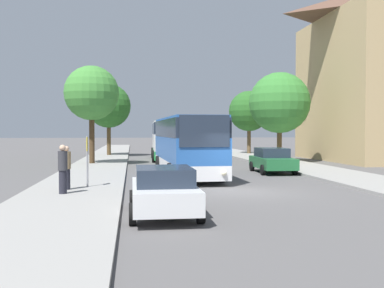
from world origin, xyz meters
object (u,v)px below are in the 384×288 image
Objects in this scene: bus_middle at (168,140)px; tree_right_mid at (249,111)px; bus_stop_sign at (87,155)px; pedestrian_waiting_near at (66,167)px; tree_left_far at (109,106)px; tree_right_near at (280,103)px; parked_car_right_near at (272,160)px; bus_front at (186,145)px; parked_car_left_curb at (164,190)px; pedestrian_waiting_far at (63,169)px; tree_left_near at (92,93)px.

tree_right_mid is (9.43, 7.79, 2.90)m from bus_middle.
pedestrian_waiting_near is (-0.77, -0.85, -0.46)m from bus_stop_sign.
pedestrian_waiting_near is at bearing -118.40° from tree_right_mid.
tree_left_far is (-0.38, 26.03, 3.54)m from bus_stop_sign.
tree_right_near is (14.63, 16.27, 3.79)m from pedestrian_waiting_near.
bus_stop_sign reaches higher than parked_car_right_near.
tree_left_far is (-5.44, 6.46, 3.27)m from bus_middle.
parked_car_right_near is 2.44× the size of pedestrian_waiting_near.
tree_left_far reaches higher than bus_front.
tree_right_near reaches higher than parked_car_right_near.
tree_right_mid is (11.62, 33.69, 3.92)m from parked_car_left_curb.
bus_front is 13.84m from tree_right_near.
tree_left_far is at bearing 143.29° from tree_right_near.
tree_right_mid is at bearing 64.65° from bus_front.
tree_right_near is (10.99, 21.73, 4.08)m from parked_car_left_curb.
bus_front reaches higher than parked_car_right_near.
bus_stop_sign is at bearing 114.54° from parked_car_left_curb.
bus_middle is 21.26m from pedestrian_waiting_near.
pedestrian_waiting_far is 28.41m from tree_left_far.
parked_car_left_curb is at bearing -79.27° from tree_left_near.
tree_right_mid reaches higher than pedestrian_waiting_near.
tree_right_near is at bearing 63.27° from parked_car_left_curb.
tree_left_far is at bearing 95.83° from parked_car_left_curb.
pedestrian_waiting_near is 1.25m from pedestrian_waiting_far.
tree_left_far reaches higher than bus_stop_sign.
tree_right_near is (14.24, -10.62, -0.21)m from tree_left_far.
tree_right_near is at bearing -23.44° from bus_middle.
pedestrian_waiting_near is (-5.75, -6.11, -0.71)m from bus_front.
tree_right_near reaches higher than pedestrian_waiting_far.
bus_front is 7.24m from bus_stop_sign.
pedestrian_waiting_far is at bearing 39.79° from parked_car_right_near.
pedestrian_waiting_far is (-0.73, -2.10, -0.41)m from bus_stop_sign.
bus_front is at bearing -88.45° from bus_middle.
bus_stop_sign is 1.24m from pedestrian_waiting_near.
bus_middle is 26.01m from parked_car_left_curb.
tree_left_near reaches higher than tree_right_near.
tree_right_mid is at bearing 41.41° from bus_middle.
tree_left_far is (0.35, 28.13, 3.95)m from pedestrian_waiting_far.
pedestrian_waiting_far is at bearing 83.70° from pedestrian_waiting_near.
parked_car_left_curb is 6.98m from bus_stop_sign.
tree_left_near is at bearing -128.97° from pedestrian_waiting_far.
pedestrian_waiting_far is (0.04, -1.25, 0.05)m from pedestrian_waiting_near.
tree_left_far is at bearing 86.69° from tree_left_near.
bus_middle reaches higher than pedestrian_waiting_near.
bus_stop_sign reaches higher than pedestrian_waiting_near.
tree_left_near is at bearing -32.24° from parked_car_right_near.
tree_left_far is at bearing 131.95° from bus_middle.
bus_stop_sign is at bearing -139.85° from pedestrian_waiting_near.
parked_car_left_curb is at bearing 61.42° from parked_car_right_near.
bus_front is 1.02× the size of bus_middle.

